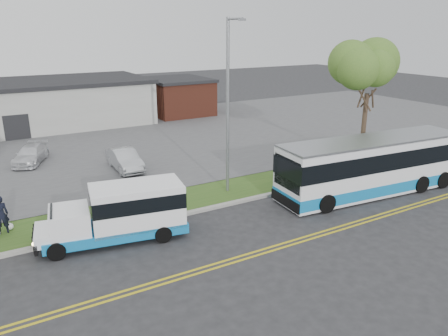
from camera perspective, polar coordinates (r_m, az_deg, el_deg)
ground at (r=21.68m, az=-2.59°, el=-6.91°), size 140.00×140.00×0.00m
lane_line_north at (r=18.72m, az=3.04°, el=-11.16°), size 70.00×0.12×0.01m
lane_line_south at (r=18.50m, az=3.56°, el=-11.55°), size 70.00×0.12×0.01m
curb at (r=22.55m, az=-3.90°, el=-5.71°), size 80.00×0.30×0.15m
verge at (r=24.06m, az=-5.83°, el=-4.27°), size 80.00×3.30×0.10m
parking_lot at (r=36.76m, az=-15.11°, el=3.04°), size 80.00×25.00×0.10m
commercial_building at (r=45.09m, az=-26.27°, el=7.27°), size 25.40×10.40×4.35m
brick_wing at (r=48.20m, az=-6.11°, el=9.31°), size 6.30×7.30×3.90m
tree_east at (r=30.99m, az=18.42°, el=11.67°), size 5.20×5.20×8.33m
streetlight_near at (r=23.84m, az=0.58°, el=8.59°), size 0.35×1.53×9.50m
shuttle_bus at (r=19.93m, az=-13.05°, el=-5.52°), size 6.73×3.15×2.49m
transit_bus at (r=26.08m, az=18.72°, el=0.28°), size 11.71×3.64×3.20m
pedestrian at (r=22.27m, az=-27.15°, el=-5.44°), size 0.69×0.48×1.83m
parked_car_a at (r=29.45m, az=-12.81°, el=1.07°), size 1.51×4.18×1.37m
parked_car_b at (r=33.06m, az=-23.95°, el=1.61°), size 3.17×4.38×1.18m
grocery_bag_right at (r=22.80m, az=-26.18°, el=-6.85°), size 0.32×0.32×0.32m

